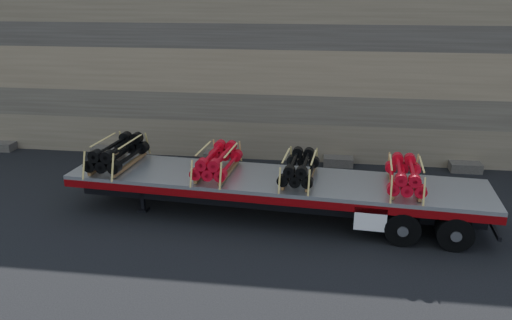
{
  "coord_description": "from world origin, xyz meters",
  "views": [
    {
      "loc": [
        1.32,
        -14.93,
        6.9
      ],
      "look_at": [
        -0.8,
        0.29,
        1.6
      ],
      "focal_mm": 35.0,
      "sensor_mm": 36.0,
      "label": 1
    }
  ],
  "objects_px": {
    "bundle_midrear": "(299,168)",
    "bundle_rear": "(405,176)",
    "trailer": "(273,197)",
    "bundle_midfront": "(217,162)",
    "bundle_front": "(118,154)"
  },
  "relations": [
    {
      "from": "bundle_midrear",
      "to": "bundle_rear",
      "type": "distance_m",
      "value": 3.13
    },
    {
      "from": "bundle_front",
      "to": "bundle_midrear",
      "type": "bearing_deg",
      "value": 0.0
    },
    {
      "from": "trailer",
      "to": "bundle_rear",
      "type": "bearing_deg",
      "value": -0.0
    },
    {
      "from": "bundle_front",
      "to": "bundle_midrear",
      "type": "xyz_separation_m",
      "value": [
        6.03,
        -0.46,
        -0.05
      ]
    },
    {
      "from": "bundle_midfront",
      "to": "bundle_rear",
      "type": "bearing_deg",
      "value": 0.0
    },
    {
      "from": "trailer",
      "to": "bundle_midfront",
      "type": "bearing_deg",
      "value": -180.0
    },
    {
      "from": "bundle_midrear",
      "to": "bundle_rear",
      "type": "height_order",
      "value": "bundle_rear"
    },
    {
      "from": "bundle_front",
      "to": "bundle_rear",
      "type": "bearing_deg",
      "value": 0.0
    },
    {
      "from": "trailer",
      "to": "bundle_rear",
      "type": "relative_size",
      "value": 6.15
    },
    {
      "from": "trailer",
      "to": "bundle_front",
      "type": "relative_size",
      "value": 5.5
    },
    {
      "from": "bundle_rear",
      "to": "bundle_midrear",
      "type": "bearing_deg",
      "value": -180.0
    },
    {
      "from": "bundle_midfront",
      "to": "bundle_midrear",
      "type": "relative_size",
      "value": 1.07
    },
    {
      "from": "trailer",
      "to": "bundle_midrear",
      "type": "xyz_separation_m",
      "value": [
        0.81,
        -0.06,
        1.02
      ]
    },
    {
      "from": "bundle_midrear",
      "to": "bundle_rear",
      "type": "xyz_separation_m",
      "value": [
        3.12,
        -0.24,
        0.01
      ]
    },
    {
      "from": "bundle_midfront",
      "to": "bundle_rear",
      "type": "height_order",
      "value": "bundle_midfront"
    }
  ]
}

